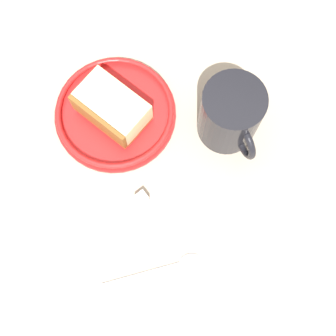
{
  "coord_description": "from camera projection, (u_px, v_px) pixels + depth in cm",
  "views": [
    {
      "loc": [
        20.35,
        12.07,
        65.3
      ],
      "look_at": [
        4.03,
        8.05,
        3.0
      ],
      "focal_mm": 49.38,
      "sensor_mm": 36.0,
      "label": 1
    }
  ],
  "objects": [
    {
      "name": "tea_mug",
      "position": [
        231.0,
        115.0,
        0.64
      ],
      "size": [
        10.2,
        9.1,
        10.44
      ],
      "color": "black",
      "rests_on": "ground_plane"
    },
    {
      "name": "ground_plane",
      "position": [
        123.0,
        138.0,
        0.7
      ],
      "size": [
        116.04,
        116.04,
        2.69
      ],
      "primitive_type": "cube",
      "color": "tan"
    },
    {
      "name": "teaspoon",
      "position": [
        172.0,
        265.0,
        0.64
      ],
      "size": [
        7.86,
        12.81,
        0.8
      ],
      "color": "silver",
      "rests_on": "ground_plane"
    },
    {
      "name": "small_plate",
      "position": [
        115.0,
        113.0,
        0.69
      ],
      "size": [
        18.32,
        18.32,
        1.81
      ],
      "color": "red",
      "rests_on": "ground_plane"
    },
    {
      "name": "cake_slice",
      "position": [
        112.0,
        108.0,
        0.67
      ],
      "size": [
        10.05,
        11.83,
        4.67
      ],
      "color": "brown",
      "rests_on": "small_plate"
    },
    {
      "name": "sugar_cube",
      "position": [
        142.0,
        198.0,
        0.66
      ],
      "size": [
        2.16,
        2.16,
        1.54
      ],
      "primitive_type": "cube",
      "rotation": [
        0.0,
        0.0,
        0.91
      ],
      "color": "white",
      "rests_on": "ground_plane"
    }
  ]
}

